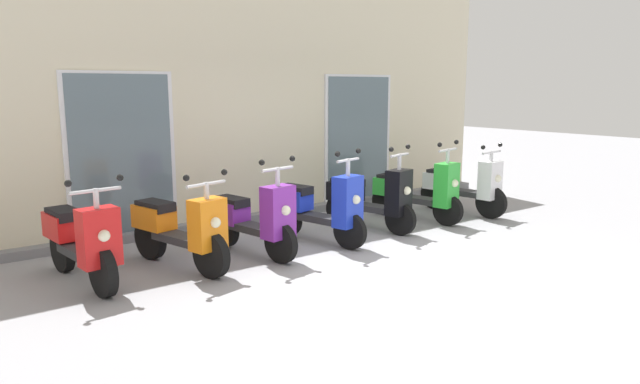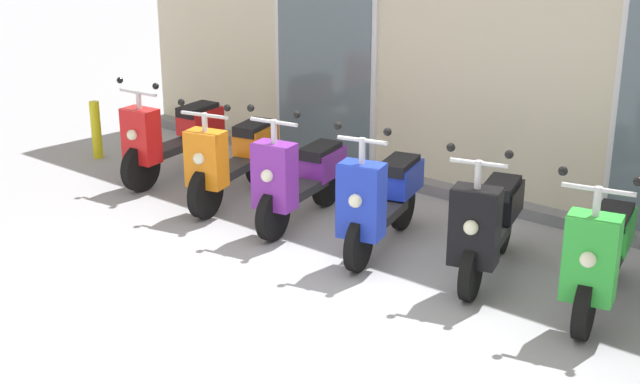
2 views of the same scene
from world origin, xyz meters
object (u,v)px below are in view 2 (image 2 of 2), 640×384
at_px(scooter_orange, 233,158).
at_px(scooter_blue, 381,198).
at_px(scooter_green, 601,253).
at_px(curb_bollard, 96,130).
at_px(scooter_purple, 299,177).
at_px(scooter_black, 488,222).
at_px(scooter_red, 173,137).

relative_size(scooter_orange, scooter_blue, 1.05).
xyz_separation_m(scooter_green, curb_bollard, (-6.37, -0.00, -0.13)).
bearing_deg(curb_bollard, scooter_orange, -0.81).
xyz_separation_m(scooter_purple, scooter_blue, (1.01, -0.04, 0.03)).
height_order(scooter_orange, scooter_black, scooter_black).
relative_size(scooter_red, curb_bollard, 2.34).
distance_m(scooter_red, scooter_black, 4.07).
xyz_separation_m(scooter_blue, curb_bollard, (-4.34, 0.12, -0.16)).
relative_size(scooter_red, scooter_green, 1.03).
xyz_separation_m(scooter_red, scooter_purple, (2.02, -0.16, -0.01)).
bearing_deg(scooter_orange, curb_bollard, 179.19).
relative_size(scooter_orange, scooter_purple, 1.05).
relative_size(scooter_purple, scooter_black, 1.03).
bearing_deg(curb_bollard, scooter_green, 0.02).
bearing_deg(curb_bollard, scooter_purple, -1.35).
bearing_deg(scooter_red, scooter_green, -0.87).
height_order(scooter_purple, curb_bollard, scooter_purple).
height_order(scooter_orange, curb_bollard, scooter_orange).
bearing_deg(scooter_black, curb_bollard, 179.89).
bearing_deg(scooter_black, scooter_blue, -173.76).
relative_size(scooter_purple, curb_bollard, 2.21).
distance_m(scooter_black, scooter_green, 1.00).
height_order(scooter_orange, scooter_green, scooter_green).
height_order(scooter_red, scooter_black, scooter_black).
relative_size(scooter_black, scooter_green, 0.94).
distance_m(scooter_orange, curb_bollard, 2.37).
distance_m(scooter_purple, scooter_blue, 1.02).
bearing_deg(scooter_orange, scooter_purple, -2.70).
bearing_deg(scooter_purple, scooter_black, 1.90).
relative_size(scooter_blue, scooter_black, 1.03).
bearing_deg(scooter_blue, scooter_purple, 177.46).
xyz_separation_m(scooter_red, scooter_black, (4.07, -0.09, 0.01)).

